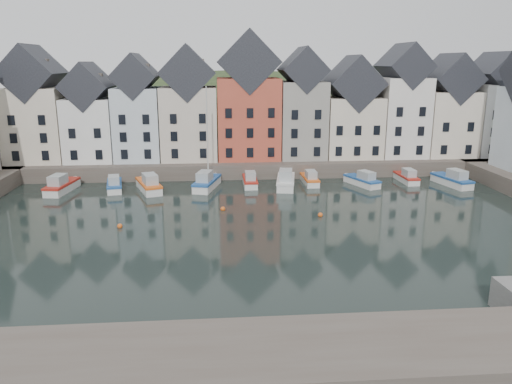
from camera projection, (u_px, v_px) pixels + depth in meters
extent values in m
plane|color=black|center=(268.00, 234.00, 46.21)|extent=(260.00, 260.00, 0.00)
cube|color=#50453D|center=(247.00, 161.00, 74.88)|extent=(90.00, 16.00, 2.00)
cube|color=#50453D|center=(109.00, 372.00, 23.95)|extent=(50.00, 6.00, 2.00)
ellipsoid|color=#213319|center=(239.00, 226.00, 104.76)|extent=(153.60, 70.40, 64.00)
sphere|color=black|center=(164.00, 100.00, 92.02)|extent=(5.77, 5.77, 5.77)
sphere|color=black|center=(355.00, 98.00, 104.70)|extent=(5.27, 5.27, 5.27)
sphere|color=black|center=(399.00, 101.00, 98.99)|extent=(5.07, 5.07, 5.07)
sphere|color=black|center=(311.00, 102.00, 98.58)|extent=(5.01, 5.01, 5.01)
sphere|color=black|center=(43.00, 109.00, 96.15)|extent=(3.94, 3.94, 3.94)
sphere|color=black|center=(372.00, 98.00, 104.51)|extent=(5.21, 5.21, 5.21)
sphere|color=black|center=(247.00, 98.00, 100.81)|extent=(5.45, 5.45, 5.45)
sphere|color=black|center=(440.00, 107.00, 93.96)|extent=(4.49, 4.49, 4.49)
cube|color=beige|center=(38.00, 125.00, 69.12)|extent=(7.67, 8.00, 10.07)
cube|color=black|center=(32.00, 73.00, 67.37)|extent=(7.67, 8.16, 7.67)
cube|color=white|center=(92.00, 129.00, 69.88)|extent=(6.56, 8.00, 8.61)
cube|color=black|center=(88.00, 86.00, 68.38)|extent=(6.56, 8.16, 6.56)
cube|color=silver|center=(139.00, 124.00, 70.22)|extent=(6.20, 8.00, 10.02)
cube|color=black|center=(136.00, 76.00, 68.56)|extent=(6.20, 8.16, 6.20)
cube|color=beige|center=(190.00, 123.00, 70.77)|extent=(7.70, 8.00, 10.08)
cube|color=black|center=(188.00, 73.00, 69.02)|extent=(7.70, 8.16, 7.70)
cube|color=#BE4C36|center=(248.00, 118.00, 71.28)|extent=(8.69, 8.00, 11.28)
cube|color=black|center=(248.00, 62.00, 69.31)|extent=(8.69, 8.16, 8.69)
cube|color=gray|center=(301.00, 120.00, 71.95)|extent=(6.43, 8.00, 10.78)
cube|color=black|center=(302.00, 70.00, 70.19)|extent=(6.43, 8.16, 6.43)
cube|color=beige|center=(350.00, 127.00, 72.81)|extent=(7.88, 8.00, 8.56)
cube|color=black|center=(353.00, 83.00, 71.24)|extent=(7.88, 8.16, 7.88)
cube|color=white|center=(400.00, 117.00, 73.05)|extent=(6.50, 8.00, 11.27)
cube|color=black|center=(404.00, 66.00, 71.22)|extent=(6.50, 8.16, 6.50)
cube|color=beige|center=(446.00, 123.00, 73.85)|extent=(7.23, 8.00, 9.32)
cube|color=black|center=(450.00, 79.00, 72.22)|extent=(7.23, 8.16, 7.23)
cube|color=white|center=(490.00, 119.00, 74.26)|extent=(6.18, 8.00, 10.32)
cube|color=black|center=(496.00, 73.00, 72.57)|extent=(6.18, 8.16, 6.18)
sphere|color=orange|center=(223.00, 209.00, 53.57)|extent=(0.50, 0.50, 0.50)
sphere|color=orange|center=(320.00, 215.00, 51.46)|extent=(0.50, 0.50, 0.50)
sphere|color=orange|center=(120.00, 226.00, 47.95)|extent=(0.50, 0.50, 0.50)
cube|color=silver|center=(62.00, 189.00, 61.25)|extent=(2.85, 6.62, 1.17)
cube|color=#AD2318|center=(62.00, 184.00, 61.09)|extent=(2.98, 6.76, 0.27)
cube|color=#9EA4A5|center=(58.00, 180.00, 60.00)|extent=(1.86, 2.76, 1.28)
cube|color=silver|center=(115.00, 187.00, 62.06)|extent=(2.61, 5.71, 1.01)
cube|color=#204F95|center=(114.00, 183.00, 61.92)|extent=(2.72, 5.84, 0.23)
cube|color=#9EA4A5|center=(114.00, 180.00, 61.01)|extent=(1.66, 2.40, 1.10)
cube|color=silver|center=(149.00, 188.00, 61.63)|extent=(3.94, 6.76, 1.19)
cube|color=orange|center=(149.00, 183.00, 61.46)|extent=(4.09, 6.92, 0.27)
cube|color=#9EA4A5|center=(150.00, 179.00, 60.44)|extent=(2.27, 2.94, 1.30)
cube|color=silver|center=(207.00, 185.00, 62.91)|extent=(3.60, 6.86, 1.21)
cube|color=#204F95|center=(207.00, 180.00, 62.74)|extent=(3.74, 7.02, 0.27)
cube|color=#9EA4A5|center=(205.00, 177.00, 61.64)|extent=(2.16, 2.94, 1.32)
cylinder|color=silver|center=(207.00, 136.00, 61.97)|extent=(0.15, 0.15, 12.06)
cube|color=silver|center=(250.00, 183.00, 64.40)|extent=(1.68, 5.46, 1.00)
cube|color=#AD2318|center=(250.00, 179.00, 64.26)|extent=(1.77, 5.57, 0.23)
cube|color=#9EA4A5|center=(250.00, 176.00, 63.33)|extent=(1.29, 2.19, 1.09)
cube|color=silver|center=(286.00, 184.00, 63.57)|extent=(3.13, 7.03, 1.24)
cube|color=silver|center=(286.00, 179.00, 63.40)|extent=(3.26, 7.18, 0.28)
cube|color=#9EA4A5|center=(286.00, 175.00, 62.24)|extent=(2.01, 2.94, 1.36)
cube|color=silver|center=(310.00, 181.00, 65.30)|extent=(1.64, 5.33, 0.98)
cube|color=orange|center=(310.00, 177.00, 65.17)|extent=(1.73, 5.44, 0.22)
cube|color=#9EA4A5|center=(311.00, 175.00, 64.26)|extent=(1.26, 2.14, 1.06)
cube|color=silver|center=(362.00, 183.00, 64.44)|extent=(3.65, 5.83, 1.03)
cube|color=#204F95|center=(362.00, 178.00, 64.29)|extent=(3.77, 5.97, 0.23)
cube|color=#9EA4A5|center=(366.00, 176.00, 63.42)|extent=(2.05, 2.57, 1.12)
cube|color=silver|center=(406.00, 179.00, 66.29)|extent=(1.69, 5.31, 0.97)
cube|color=#AD2318|center=(406.00, 176.00, 66.16)|extent=(1.78, 5.42, 0.22)
cube|color=#9EA4A5|center=(409.00, 173.00, 65.26)|extent=(1.27, 2.14, 1.06)
cube|color=silver|center=(451.00, 183.00, 64.37)|extent=(3.15, 6.52, 1.15)
cube|color=#204F95|center=(452.00, 178.00, 64.21)|extent=(3.28, 6.66, 0.26)
cube|color=#9EA4A5|center=(457.00, 175.00, 63.19)|extent=(1.96, 2.76, 1.25)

